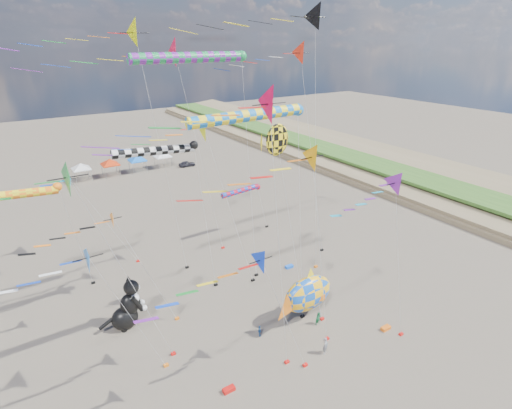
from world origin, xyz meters
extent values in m
plane|color=brown|center=(0.00, 0.00, 0.00)|extent=(260.00, 260.00, 0.00)
cone|color=black|center=(7.58, 15.11, 25.20)|extent=(2.33, 2.49, 2.57)
cylinder|color=#B2B2B2|center=(8.60, 15.11, 12.60)|extent=(2.06, 0.02, 25.21)
cube|color=black|center=(9.62, 15.11, 0.10)|extent=(0.36, 0.24, 0.20)
cone|color=#0C34D4|center=(-4.31, 4.50, 11.38)|extent=(1.68, 1.80, 1.85)
cylinder|color=#B2B2B2|center=(-2.49, 4.50, 5.69)|extent=(3.68, 0.02, 11.39)
cube|color=black|center=(-0.66, 4.50, 0.10)|extent=(0.36, 0.24, 0.20)
cone|color=#EB0D3A|center=(0.78, 24.55, 22.33)|extent=(2.99, 3.20, 3.30)
cylinder|color=#B2B2B2|center=(1.91, 24.55, 11.16)|extent=(2.27, 0.02, 22.33)
cube|color=black|center=(3.03, 24.55, 0.10)|extent=(0.36, 0.24, 0.20)
cone|color=purple|center=(6.15, 2.74, 14.81)|extent=(1.70, 1.82, 1.88)
cylinder|color=#B2B2B2|center=(7.31, 2.74, 7.41)|extent=(2.36, 0.02, 14.82)
cube|color=black|center=(8.48, 2.74, 0.10)|extent=(0.36, 0.24, 0.20)
cone|color=#1C93D4|center=(-10.05, 27.08, 10.91)|extent=(1.59, 1.70, 1.75)
cylinder|color=#B2B2B2|center=(-8.33, 27.08, 5.46)|extent=(3.47, 0.02, 10.92)
cube|color=black|center=(-6.60, 27.08, 0.10)|extent=(0.36, 0.24, 0.20)
cone|color=#EE043F|center=(-4.17, 5.53, 20.31)|extent=(2.25, 2.41, 2.49)
cylinder|color=#B2B2B2|center=(-2.92, 5.53, 10.15)|extent=(2.52, 0.02, 20.31)
cube|color=black|center=(-1.67, 5.53, 0.10)|extent=(0.36, 0.24, 0.20)
cone|color=orange|center=(-9.68, 15.15, 10.51)|extent=(1.46, 1.57, 1.61)
cylinder|color=#B2B2B2|center=(-8.26, 15.15, 5.26)|extent=(2.87, 0.02, 10.52)
cube|color=black|center=(-6.83, 15.15, 0.10)|extent=(0.36, 0.24, 0.20)
cone|color=blue|center=(-12.94, 10.37, 11.24)|extent=(1.88, 2.01, 2.07)
cylinder|color=#B2B2B2|center=(-11.34, 10.37, 5.62)|extent=(3.23, 0.02, 11.25)
cube|color=black|center=(-9.73, 10.37, 0.10)|extent=(0.36, 0.24, 0.20)
cone|color=#DCE206|center=(-0.68, 16.65, 16.65)|extent=(2.49, 2.66, 2.75)
cylinder|color=#B2B2B2|center=(0.80, 16.65, 8.32)|extent=(2.99, 0.02, 16.65)
cube|color=black|center=(2.28, 16.65, 0.10)|extent=(0.36, 0.24, 0.20)
cone|color=#F8A506|center=(-0.13, 5.78, 16.74)|extent=(1.87, 2.01, 2.07)
cylinder|color=#B2B2B2|center=(1.32, 5.78, 8.37)|extent=(2.91, 0.02, 16.75)
cube|color=black|center=(2.76, 5.78, 0.10)|extent=(0.36, 0.24, 0.20)
cone|color=red|center=(9.82, 17.60, 22.32)|extent=(2.25, 2.40, 2.48)
cylinder|color=#B2B2B2|center=(11.27, 17.60, 11.16)|extent=(2.92, 0.02, 22.32)
cube|color=black|center=(12.72, 17.60, 0.10)|extent=(0.36, 0.24, 0.20)
cone|color=#0C7D24|center=(-12.08, 11.22, 16.28)|extent=(2.29, 2.45, 2.53)
cylinder|color=#B2B2B2|center=(-10.44, 11.22, 8.14)|extent=(3.31, 0.02, 16.28)
cube|color=black|center=(-8.79, 11.22, 0.10)|extent=(0.36, 0.24, 0.20)
cone|color=#E5EC05|center=(-5.42, 22.76, 24.01)|extent=(2.57, 2.75, 2.83)
cylinder|color=#B2B2B2|center=(-3.94, 22.76, 12.01)|extent=(2.97, 0.02, 24.02)
cube|color=black|center=(-2.47, 22.76, 0.10)|extent=(0.36, 0.24, 0.20)
cylinder|color=blue|center=(-2.87, 9.19, 18.81)|extent=(8.51, 0.79, 0.79)
sphere|color=blue|center=(1.39, 9.19, 18.81)|extent=(0.83, 0.83, 0.83)
cylinder|color=#B2B2B2|center=(2.14, 9.19, 9.40)|extent=(1.52, 0.02, 18.81)
cube|color=black|center=(2.89, 9.19, 0.10)|extent=(0.36, 0.24, 0.20)
cylinder|color=#198D45|center=(-3.14, 17.29, 22.15)|extent=(9.56, 0.85, 0.85)
sphere|color=#198D45|center=(1.64, 17.29, 22.15)|extent=(0.89, 0.89, 0.89)
cylinder|color=#B2B2B2|center=(2.39, 17.29, 11.08)|extent=(1.52, 0.02, 22.15)
cube|color=black|center=(3.14, 17.29, 0.10)|extent=(0.36, 0.24, 0.20)
cylinder|color=black|center=(-6.39, 18.01, 14.97)|extent=(7.02, 0.73, 0.73)
sphere|color=black|center=(-2.88, 18.01, 14.97)|extent=(0.77, 0.77, 0.77)
cylinder|color=#B2B2B2|center=(-2.13, 18.01, 7.49)|extent=(1.52, 0.02, 14.98)
cube|color=black|center=(-1.38, 18.01, 0.10)|extent=(0.36, 0.24, 0.20)
cylinder|color=orange|center=(-17.49, 25.26, 11.01)|extent=(8.19, 0.79, 0.79)
sphere|color=orange|center=(-13.40, 25.26, 11.01)|extent=(0.83, 0.83, 0.83)
cylinder|color=#B2B2B2|center=(-12.65, 25.26, 5.51)|extent=(1.52, 0.02, 11.02)
cube|color=black|center=(-11.90, 25.26, 0.10)|extent=(0.36, 0.24, 0.20)
cylinder|color=red|center=(6.77, 26.54, 6.05)|extent=(5.15, 0.67, 0.67)
sphere|color=red|center=(9.34, 26.54, 6.05)|extent=(0.70, 0.70, 0.70)
cylinder|color=#B2B2B2|center=(10.09, 26.54, 3.03)|extent=(1.52, 0.02, 6.06)
cube|color=black|center=(10.84, 26.54, 0.10)|extent=(0.36, 0.24, 0.20)
ellipsoid|color=yellow|center=(1.89, 12.30, 15.96)|extent=(2.20, 0.40, 2.64)
cone|color=yellow|center=(0.39, 12.30, 15.96)|extent=(0.12, 1.80, 1.80)
cylinder|color=#B2B2B2|center=(2.89, 11.30, 7.98)|extent=(2.03, 2.03, 15.96)
cube|color=black|center=(3.89, 10.30, 0.10)|extent=(0.36, 0.24, 0.20)
ellipsoid|color=blue|center=(3.16, 8.96, 2.60)|extent=(5.30, 3.01, 3.32)
cone|color=orange|center=(0.28, 8.96, 2.60)|extent=(2.41, 0.65, 2.44)
cone|color=yellow|center=(3.38, 8.96, 4.26)|extent=(1.76, 0.49, 1.77)
cylinder|color=#B2B2B2|center=(4.33, 8.46, 1.02)|extent=(0.38, 1.05, 2.06)
cube|color=red|center=(4.16, 7.96, 0.10)|extent=(0.36, 0.24, 0.20)
imported|color=gray|center=(1.57, 4.70, 0.75)|extent=(0.66, 0.61, 1.50)
imported|color=#207846|center=(3.50, 7.71, 0.61)|extent=(0.66, 0.56, 1.21)
imported|color=#285691|center=(-1.76, 9.26, 0.52)|extent=(0.53, 0.66, 1.05)
cube|color=blue|center=(7.06, 16.64, 0.15)|extent=(0.90, 0.44, 0.30)
cube|color=orange|center=(7.94, 3.93, 0.15)|extent=(0.90, 0.44, 0.30)
cube|color=red|center=(-6.81, 5.64, 0.15)|extent=(0.90, 0.44, 0.30)
cube|color=black|center=(2.97, 10.63, 0.15)|extent=(0.90, 0.44, 0.30)
cube|color=silver|center=(-6.00, 60.00, 2.25)|extent=(3.00, 3.00, 0.15)
pyramid|color=silver|center=(-6.00, 60.00, 3.30)|extent=(4.20, 4.20, 1.00)
cylinder|color=#999999|center=(-7.30, 58.70, 1.10)|extent=(0.08, 0.08, 2.20)
cylinder|color=#999999|center=(-4.70, 58.70, 1.10)|extent=(0.08, 0.08, 2.20)
cylinder|color=#999999|center=(-7.30, 61.30, 1.10)|extent=(0.08, 0.08, 2.20)
cylinder|color=#999999|center=(-4.70, 61.30, 1.10)|extent=(0.08, 0.08, 2.20)
cube|color=red|center=(-1.00, 60.00, 2.25)|extent=(3.00, 3.00, 0.15)
pyramid|color=red|center=(-1.00, 60.00, 3.30)|extent=(4.20, 4.20, 1.00)
cylinder|color=#999999|center=(-2.30, 58.70, 1.10)|extent=(0.08, 0.08, 2.20)
cylinder|color=#999999|center=(0.30, 58.70, 1.10)|extent=(0.08, 0.08, 2.20)
cylinder|color=#999999|center=(-2.30, 61.30, 1.10)|extent=(0.08, 0.08, 2.20)
cylinder|color=#999999|center=(0.30, 61.30, 1.10)|extent=(0.08, 0.08, 2.20)
cube|color=blue|center=(4.00, 60.00, 2.25)|extent=(3.00, 3.00, 0.15)
pyramid|color=blue|center=(4.00, 60.00, 3.30)|extent=(4.20, 4.20, 1.00)
cylinder|color=#999999|center=(2.70, 58.70, 1.10)|extent=(0.08, 0.08, 2.20)
cylinder|color=#999999|center=(5.30, 58.70, 1.10)|extent=(0.08, 0.08, 2.20)
cylinder|color=#999999|center=(2.70, 61.30, 1.10)|extent=(0.08, 0.08, 2.20)
cylinder|color=#999999|center=(5.30, 61.30, 1.10)|extent=(0.08, 0.08, 2.20)
cube|color=white|center=(9.00, 60.00, 2.25)|extent=(3.00, 3.00, 0.15)
pyramid|color=white|center=(9.00, 60.00, 3.30)|extent=(4.20, 4.20, 1.00)
cylinder|color=#999999|center=(7.70, 58.70, 1.10)|extent=(0.08, 0.08, 2.20)
cylinder|color=#999999|center=(10.30, 58.70, 1.10)|extent=(0.08, 0.08, 2.20)
cylinder|color=#999999|center=(7.70, 61.30, 1.10)|extent=(0.08, 0.08, 2.20)
cylinder|color=#999999|center=(10.30, 61.30, 1.10)|extent=(0.08, 0.08, 2.20)
imported|color=#26262D|center=(13.18, 58.00, 0.56)|extent=(3.34, 1.51, 1.11)
camera|label=1|loc=(-16.82, -13.36, 23.51)|focal=28.00mm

